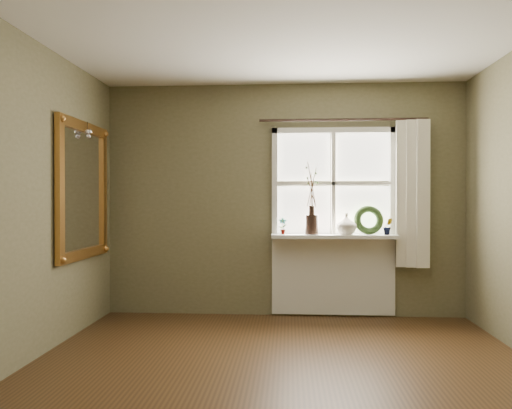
{
  "coord_description": "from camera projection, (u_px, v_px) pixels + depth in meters",
  "views": [
    {
      "loc": [
        0.06,
        -3.36,
        1.3
      ],
      "look_at": [
        -0.27,
        1.55,
        1.25
      ],
      "focal_mm": 35.0,
      "sensor_mm": 36.0,
      "label": 1
    }
  ],
  "objects": [
    {
      "name": "floor",
      "position": [
        280.0,
        392.0,
        3.37
      ],
      "size": [
        4.5,
        4.5,
        0.0
      ],
      "primitive_type": "plane",
      "color": "#3D2613",
      "rests_on": "ground"
    },
    {
      "name": "ceiling",
      "position": [
        280.0,
        6.0,
        3.35
      ],
      "size": [
        4.5,
        4.5,
        0.0
      ],
      "primitive_type": "plane",
      "color": "silver",
      "rests_on": "ground"
    },
    {
      "name": "wall_back",
      "position": [
        284.0,
        200.0,
        5.65
      ],
      "size": [
        4.0,
        0.1,
        2.6
      ],
      "primitive_type": "cube",
      "color": "brown",
      "rests_on": "ground"
    },
    {
      "name": "wall_front",
      "position": [
        262.0,
        198.0,
        1.06
      ],
      "size": [
        4.0,
        0.1,
        2.6
      ],
      "primitive_type": "cube",
      "color": "brown",
      "rests_on": "ground"
    },
    {
      "name": "window_frame",
      "position": [
        333.0,
        184.0,
        5.54
      ],
      "size": [
        1.36,
        0.06,
        1.24
      ],
      "color": "silver",
      "rests_on": "wall_back"
    },
    {
      "name": "window_sill",
      "position": [
        334.0,
        236.0,
        5.44
      ],
      "size": [
        1.36,
        0.26,
        0.04
      ],
      "primitive_type": "cube",
      "color": "silver",
      "rests_on": "wall_back"
    },
    {
      "name": "window_apron",
      "position": [
        333.0,
        275.0,
        5.56
      ],
      "size": [
        1.36,
        0.04,
        0.88
      ],
      "primitive_type": "cube",
      "color": "silver",
      "rests_on": "ground"
    },
    {
      "name": "dark_jug",
      "position": [
        312.0,
        225.0,
        5.46
      ],
      "size": [
        0.19,
        0.19,
        0.21
      ],
      "primitive_type": "cylinder",
      "rotation": [
        0.0,
        0.0,
        0.38
      ],
      "color": "black",
      "rests_on": "window_sill"
    },
    {
      "name": "cream_vase",
      "position": [
        346.0,
        224.0,
        5.43
      ],
      "size": [
        0.26,
        0.26,
        0.23
      ],
      "primitive_type": "imported",
      "rotation": [
        0.0,
        0.0,
        -0.2
      ],
      "color": "beige",
      "rests_on": "window_sill"
    },
    {
      "name": "wreath",
      "position": [
        369.0,
        223.0,
        5.46
      ],
      "size": [
        0.33,
        0.16,
        0.33
      ],
      "primitive_type": "torus",
      "rotation": [
        1.36,
        0.0,
        0.04
      ],
      "color": "#28401C",
      "rests_on": "window_sill"
    },
    {
      "name": "potted_plant_left",
      "position": [
        283.0,
        226.0,
        5.48
      ],
      "size": [
        0.1,
        0.08,
        0.18
      ],
      "primitive_type": "imported",
      "rotation": [
        0.0,
        0.0,
        0.13
      ],
      "color": "#28401C",
      "rests_on": "window_sill"
    },
    {
      "name": "potted_plant_right",
      "position": [
        388.0,
        226.0,
        5.4
      ],
      "size": [
        0.11,
        0.09,
        0.18
      ],
      "primitive_type": "imported",
      "rotation": [
        0.0,
        0.0,
        0.14
      ],
      "color": "#28401C",
      "rests_on": "window_sill"
    },
    {
      "name": "curtain",
      "position": [
        412.0,
        194.0,
        5.39
      ],
      "size": [
        0.36,
        0.12,
        1.59
      ],
      "primitive_type": "cube",
      "color": "silver",
      "rests_on": "wall_back"
    },
    {
      "name": "curtain_rod",
      "position": [
        343.0,
        120.0,
        5.47
      ],
      "size": [
        1.84,
        0.03,
        0.03
      ],
      "primitive_type": "cylinder",
      "rotation": [
        0.0,
        1.57,
        0.0
      ],
      "color": "black",
      "rests_on": "wall_back"
    },
    {
      "name": "gilt_mirror",
      "position": [
        83.0,
        190.0,
        4.91
      ],
      "size": [
        0.1,
        1.13,
        1.35
      ],
      "color": "white",
      "rests_on": "wall_left"
    }
  ]
}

